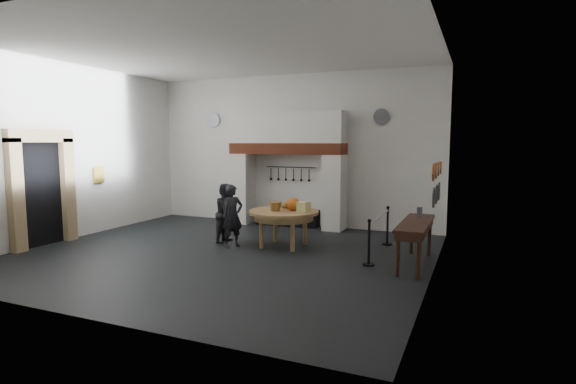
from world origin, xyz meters
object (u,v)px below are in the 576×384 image
at_px(visitor_far, 227,213).
at_px(barrier_post_near, 369,244).
at_px(barrier_post_far, 388,227).
at_px(iron_range, 288,217).
at_px(work_table, 284,212).
at_px(side_table, 416,223).
at_px(visitor_near, 232,216).

height_order(visitor_far, barrier_post_near, visitor_far).
relative_size(barrier_post_near, barrier_post_far, 1.00).
bearing_deg(barrier_post_near, iron_range, 133.82).
height_order(work_table, side_table, side_table).
xyz_separation_m(visitor_near, barrier_post_far, (3.37, 1.68, -0.30)).
xyz_separation_m(side_table, barrier_post_far, (-0.86, 1.62, -0.42)).
distance_m(work_table, barrier_post_far, 2.57).
xyz_separation_m(visitor_near, side_table, (4.23, 0.07, 0.12)).
bearing_deg(work_table, barrier_post_far, 26.82).
xyz_separation_m(barrier_post_near, barrier_post_far, (0.00, 2.00, 0.00)).
relative_size(iron_range, visitor_near, 1.26).
distance_m(work_table, side_table, 3.17).
bearing_deg(visitor_near, barrier_post_near, -65.31).
xyz_separation_m(iron_range, barrier_post_near, (3.24, -3.37, 0.20)).
xyz_separation_m(visitor_far, side_table, (4.63, -0.33, 0.13)).
distance_m(visitor_far, barrier_post_near, 3.85).
relative_size(work_table, visitor_near, 1.11).
distance_m(visitor_near, barrier_post_near, 3.40).
bearing_deg(visitor_near, side_table, -59.07).
relative_size(visitor_near, visitor_far, 1.02).
distance_m(iron_range, side_table, 5.11).
height_order(iron_range, work_table, work_table).
height_order(visitor_far, side_table, visitor_far).
bearing_deg(visitor_near, work_table, -33.95).
bearing_deg(work_table, side_table, -8.54).
bearing_deg(visitor_near, barrier_post_far, -33.40).
bearing_deg(visitor_far, side_table, -96.43).
bearing_deg(iron_range, visitor_near, -92.46).
bearing_deg(visitor_far, iron_range, -13.61).
height_order(iron_range, side_table, side_table).
distance_m(visitor_near, side_table, 4.23).
xyz_separation_m(iron_range, side_table, (4.10, -2.99, 0.62)).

